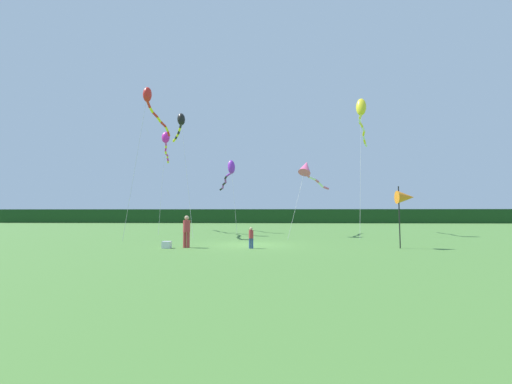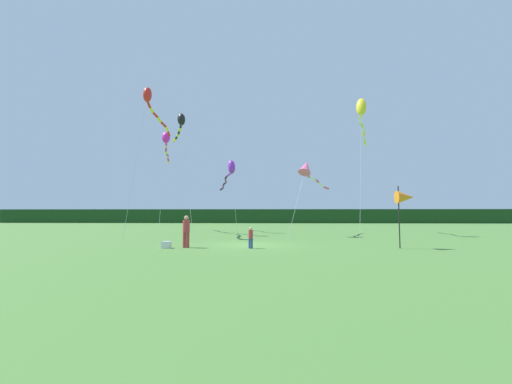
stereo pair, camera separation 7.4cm
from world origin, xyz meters
name	(u,v)px [view 2 (the right image)]	position (x,y,z in m)	size (l,w,h in m)	color
ground_plane	(251,245)	(0.00, 0.00, 0.00)	(120.00, 120.00, 0.00)	#477533
distant_treeline	(265,216)	(0.00, 45.00, 1.37)	(108.00, 2.44, 2.73)	#193D19
person_adult	(186,230)	(-3.40, -1.75, 0.96)	(0.38, 0.38, 1.71)	#B23338
person_child	(251,237)	(0.08, -1.98, 0.62)	(0.24, 0.24, 1.11)	#334C8C
cooler_box	(166,245)	(-4.37, -2.06, 0.18)	(0.45, 0.37, 0.36)	silver
banner_flag_pole	(405,198)	(8.25, -1.60, 2.66)	(0.90, 0.70, 3.27)	black
kite_purple	(229,172)	(-3.01, 13.08, 6.05)	(2.98, 8.52, 7.17)	#B2B2B2
kite_black	(181,123)	(-6.91, 8.99, 9.98)	(3.90, 7.13, 10.83)	#B2B2B2
kite_magenta	(166,142)	(-9.60, 13.19, 9.18)	(2.36, 9.23, 10.17)	#B2B2B2
kite_red	(151,102)	(-8.48, 5.90, 10.77)	(0.72, 8.42, 11.78)	#B2B2B2
kite_yellow	(362,113)	(9.25, 9.35, 10.78)	(3.79, 10.17, 11.98)	#B2B2B2
kite_rainbow	(307,170)	(4.20, 7.58, 5.46)	(4.40, 7.61, 6.36)	#B2B2B2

